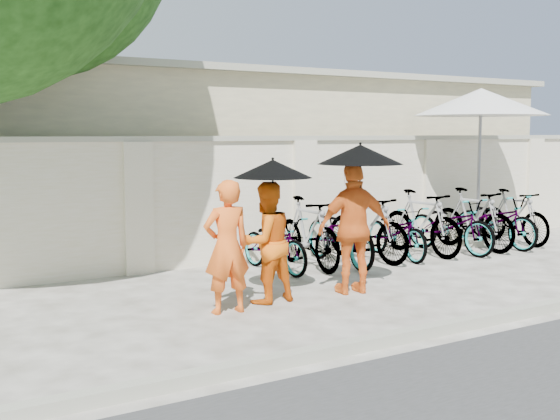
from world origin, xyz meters
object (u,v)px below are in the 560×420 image
monk_center (266,242)px  patio_umbrella (481,104)px  monk_right (354,228)px  monk_left (227,247)px

monk_center → patio_umbrella: (5.69, 1.76, 1.90)m
monk_center → monk_right: monk_right is taller
monk_right → monk_center: bearing=4.0°
monk_center → monk_right: size_ratio=0.88×
monk_left → patio_umbrella: bearing=-158.8°
monk_left → monk_center: monk_left is taller
monk_left → monk_right: 1.92m
monk_center → monk_right: 1.27m
monk_center → patio_umbrella: size_ratio=0.48×
monk_left → monk_center: 0.70m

